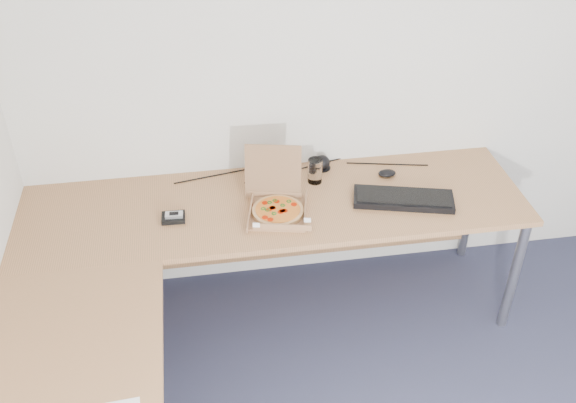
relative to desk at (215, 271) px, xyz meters
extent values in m
cube|color=#AD7649|center=(0.32, 0.43, 0.01)|extent=(2.50, 0.70, 0.03)
cylinder|color=gray|center=(1.52, 0.73, -0.35)|extent=(0.05, 0.05, 0.70)
cube|color=#A0714C|center=(0.33, 0.33, 0.03)|extent=(0.28, 0.28, 0.01)
cube|color=#A0714C|center=(0.33, 0.49, 0.18)|extent=(0.28, 0.06, 0.27)
cylinder|color=tan|center=(0.33, 0.33, 0.05)|extent=(0.25, 0.25, 0.02)
cylinder|color=#B41F0B|center=(0.33, 0.33, 0.06)|extent=(0.22, 0.22, 0.00)
cylinder|color=white|center=(0.56, 0.59, 0.10)|extent=(0.07, 0.07, 0.13)
cube|color=black|center=(0.96, 0.34, 0.04)|extent=(0.52, 0.29, 0.03)
ellipsoid|color=black|center=(0.94, 0.58, 0.05)|extent=(0.11, 0.09, 0.03)
cube|color=black|center=(-0.17, 0.37, 0.04)|extent=(0.11, 0.10, 0.02)
cube|color=#B2B5BA|center=(-0.17, 0.37, 0.06)|extent=(0.09, 0.05, 0.02)
ellipsoid|color=black|center=(0.62, 0.71, 0.07)|extent=(0.09, 0.09, 0.08)
camera|label=1|loc=(-0.02, -2.21, 1.94)|focal=41.28mm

